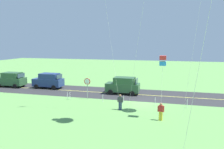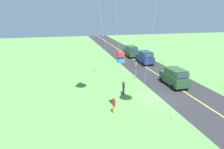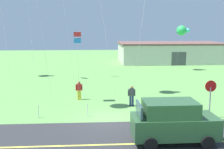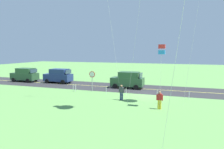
{
  "view_description": "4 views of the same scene",
  "coord_description": "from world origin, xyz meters",
  "px_view_note": "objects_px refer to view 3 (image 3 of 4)",
  "views": [
    {
      "loc": [
        -3.0,
        24.9,
        6.84
      ],
      "look_at": [
        2.31,
        4.93,
        3.87
      ],
      "focal_mm": 36.22,
      "sensor_mm": 36.0,
      "label": 1
    },
    {
      "loc": [
        -18.83,
        9.6,
        9.03
      ],
      "look_at": [
        1.53,
        4.56,
        2.57
      ],
      "focal_mm": 33.11,
      "sensor_mm": 36.0,
      "label": 2
    },
    {
      "loc": [
        -0.96,
        -17.4,
        5.92
      ],
      "look_at": [
        0.44,
        3.56,
        2.41
      ],
      "focal_mm": 44.16,
      "sensor_mm": 36.0,
      "label": 3
    },
    {
      "loc": [
        -4.29,
        23.86,
        5.15
      ],
      "look_at": [
        3.01,
        3.0,
        2.63
      ],
      "focal_mm": 34.01,
      "sensor_mm": 36.0,
      "label": 4
    }
  ],
  "objects_px": {
    "person_adult_near": "(79,90)",
    "kite_orange_near": "(182,30)",
    "stop_sign": "(210,92)",
    "person_adult_companion": "(132,95)",
    "car_suv_foreground": "(173,121)",
    "warehouse_distant": "(170,52)",
    "kite_red_low": "(77,38)"
  },
  "relations": [
    {
      "from": "kite_red_low",
      "to": "warehouse_distant",
      "type": "xyz_separation_m",
      "value": [
        15.04,
        26.43,
        -3.47
      ]
    },
    {
      "from": "car_suv_foreground",
      "to": "stop_sign",
      "type": "distance_m",
      "value": 5.28
    },
    {
      "from": "person_adult_near",
      "to": "kite_red_low",
      "type": "height_order",
      "value": "kite_red_low"
    },
    {
      "from": "stop_sign",
      "to": "kite_red_low",
      "type": "distance_m",
      "value": 10.74
    },
    {
      "from": "person_adult_near",
      "to": "kite_orange_near",
      "type": "height_order",
      "value": "kite_orange_near"
    },
    {
      "from": "car_suv_foreground",
      "to": "person_adult_companion",
      "type": "bearing_deg",
      "value": 99.67
    },
    {
      "from": "stop_sign",
      "to": "person_adult_near",
      "type": "xyz_separation_m",
      "value": [
        -8.96,
        5.42,
        -0.94
      ]
    },
    {
      "from": "car_suv_foreground",
      "to": "person_adult_companion",
      "type": "height_order",
      "value": "car_suv_foreground"
    },
    {
      "from": "kite_red_low",
      "to": "warehouse_distant",
      "type": "relative_size",
      "value": 0.31
    },
    {
      "from": "person_adult_near",
      "to": "kite_orange_near",
      "type": "relative_size",
      "value": 0.25
    },
    {
      "from": "stop_sign",
      "to": "person_adult_companion",
      "type": "relative_size",
      "value": 1.6
    },
    {
      "from": "kite_red_low",
      "to": "stop_sign",
      "type": "bearing_deg",
      "value": -28.28
    },
    {
      "from": "car_suv_foreground",
      "to": "kite_red_low",
      "type": "height_order",
      "value": "kite_red_low"
    },
    {
      "from": "kite_orange_near",
      "to": "stop_sign",
      "type": "bearing_deg",
      "value": -102.68
    },
    {
      "from": "stop_sign",
      "to": "person_adult_companion",
      "type": "distance_m",
      "value": 5.87
    },
    {
      "from": "kite_red_low",
      "to": "person_adult_near",
      "type": "bearing_deg",
      "value": 89.01
    },
    {
      "from": "warehouse_distant",
      "to": "car_suv_foreground",
      "type": "bearing_deg",
      "value": -105.44
    },
    {
      "from": "person_adult_near",
      "to": "car_suv_foreground",
      "type": "bearing_deg",
      "value": 59.22
    },
    {
      "from": "kite_orange_near",
      "to": "person_adult_near",
      "type": "bearing_deg",
      "value": -130.79
    },
    {
      "from": "car_suv_foreground",
      "to": "stop_sign",
      "type": "bearing_deg",
      "value": 46.49
    },
    {
      "from": "warehouse_distant",
      "to": "kite_red_low",
      "type": "bearing_deg",
      "value": -119.64
    },
    {
      "from": "kite_red_low",
      "to": "warehouse_distant",
      "type": "bearing_deg",
      "value": 60.36
    },
    {
      "from": "person_adult_companion",
      "to": "warehouse_distant",
      "type": "distance_m",
      "value": 30.07
    },
    {
      "from": "car_suv_foreground",
      "to": "stop_sign",
      "type": "relative_size",
      "value": 1.72
    },
    {
      "from": "person_adult_near",
      "to": "warehouse_distant",
      "type": "distance_m",
      "value": 29.91
    },
    {
      "from": "stop_sign",
      "to": "person_adult_companion",
      "type": "bearing_deg",
      "value": 146.06
    },
    {
      "from": "person_adult_near",
      "to": "kite_orange_near",
      "type": "distance_m",
      "value": 21.61
    },
    {
      "from": "person_adult_near",
      "to": "kite_orange_near",
      "type": "xyz_separation_m",
      "value": [
        13.77,
        15.95,
        4.8
      ]
    },
    {
      "from": "warehouse_distant",
      "to": "person_adult_companion",
      "type": "bearing_deg",
      "value": -111.22
    },
    {
      "from": "person_adult_near",
      "to": "kite_red_low",
      "type": "xyz_separation_m",
      "value": [
        -0.01,
        -0.59,
        4.36
      ]
    },
    {
      "from": "kite_orange_near",
      "to": "kite_red_low",
      "type": "bearing_deg",
      "value": -129.78
    },
    {
      "from": "car_suv_foreground",
      "to": "person_adult_near",
      "type": "distance_m",
      "value": 10.66
    }
  ]
}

